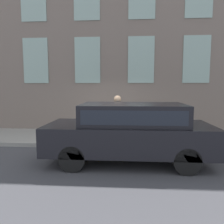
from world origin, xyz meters
The scene contains 6 objects.
ground_plane centered at (0.00, 0.00, 0.00)m, with size 80.00×80.00×0.00m, color #47474C.
sidewalk centered at (1.30, 0.00, 0.07)m, with size 2.60×60.00×0.14m.
building_facade centered at (2.74, 0.00, 5.49)m, with size 0.33×40.00×10.98m.
fire_hydrant centered at (0.44, 0.13, 0.52)m, with size 0.35×0.46×0.75m.
person centered at (0.64, -0.25, 1.11)m, with size 0.39×0.26×1.62m.
parked_truck_charcoal_near centered at (-1.25, -0.68, 0.92)m, with size 1.81×4.42×1.61m.
Camera 1 is at (-7.11, -0.60, 2.05)m, focal length 35.00 mm.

